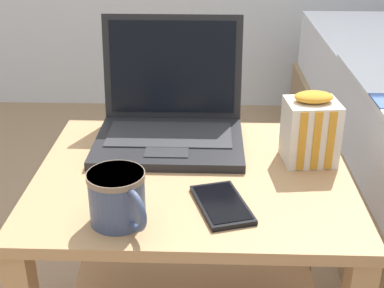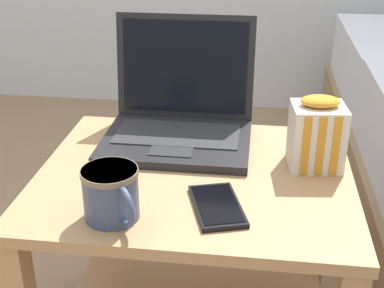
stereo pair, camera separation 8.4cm
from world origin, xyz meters
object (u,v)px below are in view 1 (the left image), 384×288
Objects in this scene: snack_bag at (310,130)px; cell_phone at (222,204)px; mug_front_left at (118,195)px; laptop at (170,117)px.

cell_phone is (-0.18, -0.18, -0.06)m from snack_bag.
cell_phone is at bearing 16.84° from mug_front_left.
laptop is 0.30m from snack_bag.
snack_bag is (0.35, 0.24, 0.02)m from mug_front_left.
mug_front_left is 0.81× the size of snack_bag.
laptop is 2.00× the size of cell_phone.
mug_front_left reaches higher than cell_phone.
cell_phone is at bearing -69.01° from laptop.
cell_phone is (0.11, -0.29, -0.05)m from laptop.
mug_front_left is 0.18m from cell_phone.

